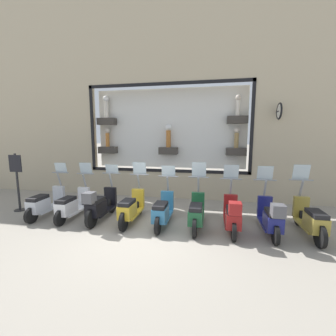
{
  "coord_description": "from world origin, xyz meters",
  "views": [
    {
      "loc": [
        -5.14,
        -1.73,
        2.47
      ],
      "look_at": [
        2.09,
        -0.31,
        1.39
      ],
      "focal_mm": 24.0,
      "sensor_mm": 36.0,
      "label": 1
    }
  ],
  "objects_px": {
    "scooter_yellow_5": "(131,208)",
    "scooter_teal_4": "(163,211)",
    "scooter_white_7": "(72,205)",
    "scooter_silver_8": "(45,203)",
    "scooter_red_2": "(232,215)",
    "scooter_olive_0": "(310,219)",
    "shop_sign_post": "(17,180)",
    "scooter_navy_1": "(271,217)",
    "scooter_black_6": "(100,205)",
    "scooter_green_3": "(196,213)"
  },
  "relations": [
    {
      "from": "scooter_teal_4",
      "to": "scooter_black_6",
      "type": "relative_size",
      "value": 0.99
    },
    {
      "from": "scooter_navy_1",
      "to": "scooter_teal_4",
      "type": "height_order",
      "value": "scooter_navy_1"
    },
    {
      "from": "scooter_white_7",
      "to": "shop_sign_post",
      "type": "bearing_deg",
      "value": 81.82
    },
    {
      "from": "scooter_navy_1",
      "to": "scooter_green_3",
      "type": "height_order",
      "value": "scooter_green_3"
    },
    {
      "from": "scooter_silver_8",
      "to": "scooter_white_7",
      "type": "bearing_deg",
      "value": -90.01
    },
    {
      "from": "scooter_teal_4",
      "to": "scooter_yellow_5",
      "type": "bearing_deg",
      "value": 89.62
    },
    {
      "from": "scooter_red_2",
      "to": "scooter_black_6",
      "type": "distance_m",
      "value": 3.68
    },
    {
      "from": "scooter_olive_0",
      "to": "shop_sign_post",
      "type": "relative_size",
      "value": 0.95
    },
    {
      "from": "scooter_black_6",
      "to": "scooter_green_3",
      "type": "bearing_deg",
      "value": -88.79
    },
    {
      "from": "scooter_black_6",
      "to": "scooter_white_7",
      "type": "xyz_separation_m",
      "value": [
        0.05,
        0.92,
        -0.07
      ]
    },
    {
      "from": "scooter_green_3",
      "to": "scooter_yellow_5",
      "type": "height_order",
      "value": "scooter_green_3"
    },
    {
      "from": "scooter_olive_0",
      "to": "scooter_teal_4",
      "type": "bearing_deg",
      "value": 90.13
    },
    {
      "from": "scooter_yellow_5",
      "to": "shop_sign_post",
      "type": "height_order",
      "value": "shop_sign_post"
    },
    {
      "from": "scooter_red_2",
      "to": "scooter_white_7",
      "type": "height_order",
      "value": "scooter_red_2"
    },
    {
      "from": "scooter_white_7",
      "to": "scooter_navy_1",
      "type": "bearing_deg",
      "value": -90.67
    },
    {
      "from": "scooter_navy_1",
      "to": "shop_sign_post",
      "type": "distance_m",
      "value": 7.72
    },
    {
      "from": "scooter_navy_1",
      "to": "scooter_green_3",
      "type": "bearing_deg",
      "value": 87.83
    },
    {
      "from": "scooter_olive_0",
      "to": "scooter_teal_4",
      "type": "height_order",
      "value": "scooter_olive_0"
    },
    {
      "from": "scooter_navy_1",
      "to": "scooter_silver_8",
      "type": "relative_size",
      "value": 1.0
    },
    {
      "from": "scooter_green_3",
      "to": "scooter_teal_4",
      "type": "height_order",
      "value": "scooter_green_3"
    },
    {
      "from": "scooter_teal_4",
      "to": "scooter_white_7",
      "type": "xyz_separation_m",
      "value": [
        -0.0,
        2.76,
        -0.0
      ]
    },
    {
      "from": "scooter_yellow_5",
      "to": "scooter_silver_8",
      "type": "height_order",
      "value": "scooter_yellow_5"
    },
    {
      "from": "scooter_red_2",
      "to": "shop_sign_post",
      "type": "distance_m",
      "value": 6.8
    },
    {
      "from": "scooter_olive_0",
      "to": "scooter_navy_1",
      "type": "xyz_separation_m",
      "value": [
        -0.07,
        0.92,
        0.02
      ]
    },
    {
      "from": "scooter_black_6",
      "to": "shop_sign_post",
      "type": "height_order",
      "value": "shop_sign_post"
    },
    {
      "from": "scooter_green_3",
      "to": "scooter_black_6",
      "type": "height_order",
      "value": "scooter_green_3"
    },
    {
      "from": "scooter_navy_1",
      "to": "scooter_black_6",
      "type": "distance_m",
      "value": 4.6
    },
    {
      "from": "scooter_green_3",
      "to": "scooter_silver_8",
      "type": "relative_size",
      "value": 1.0
    },
    {
      "from": "scooter_navy_1",
      "to": "scooter_red_2",
      "type": "height_order",
      "value": "scooter_red_2"
    },
    {
      "from": "scooter_yellow_5",
      "to": "scooter_teal_4",
      "type": "bearing_deg",
      "value": -90.38
    },
    {
      "from": "scooter_teal_4",
      "to": "scooter_yellow_5",
      "type": "distance_m",
      "value": 0.92
    },
    {
      "from": "scooter_olive_0",
      "to": "scooter_black_6",
      "type": "bearing_deg",
      "value": 90.64
    },
    {
      "from": "scooter_navy_1",
      "to": "scooter_white_7",
      "type": "xyz_separation_m",
      "value": [
        0.06,
        5.52,
        -0.04
      ]
    },
    {
      "from": "scooter_yellow_5",
      "to": "scooter_red_2",
      "type": "bearing_deg",
      "value": -91.48
    },
    {
      "from": "scooter_green_3",
      "to": "scooter_yellow_5",
      "type": "relative_size",
      "value": 1.0
    },
    {
      "from": "scooter_white_7",
      "to": "scooter_silver_8",
      "type": "height_order",
      "value": "scooter_white_7"
    },
    {
      "from": "scooter_olive_0",
      "to": "shop_sign_post",
      "type": "distance_m",
      "value": 8.63
    },
    {
      "from": "scooter_black_6",
      "to": "scooter_white_7",
      "type": "relative_size",
      "value": 1.01
    },
    {
      "from": "scooter_navy_1",
      "to": "scooter_red_2",
      "type": "bearing_deg",
      "value": 90.02
    },
    {
      "from": "scooter_navy_1",
      "to": "scooter_black_6",
      "type": "relative_size",
      "value": 0.99
    },
    {
      "from": "scooter_yellow_5",
      "to": "scooter_black_6",
      "type": "bearing_deg",
      "value": 93.72
    },
    {
      "from": "scooter_yellow_5",
      "to": "scooter_black_6",
      "type": "relative_size",
      "value": 1.0
    },
    {
      "from": "scooter_green_3",
      "to": "scooter_olive_0",
      "type": "bearing_deg",
      "value": -89.93
    },
    {
      "from": "scooter_olive_0",
      "to": "scooter_red_2",
      "type": "height_order",
      "value": "scooter_olive_0"
    },
    {
      "from": "scooter_navy_1",
      "to": "scooter_white_7",
      "type": "bearing_deg",
      "value": 89.33
    },
    {
      "from": "scooter_red_2",
      "to": "scooter_teal_4",
      "type": "distance_m",
      "value": 1.84
    },
    {
      "from": "scooter_olive_0",
      "to": "scooter_navy_1",
      "type": "distance_m",
      "value": 0.92
    },
    {
      "from": "shop_sign_post",
      "to": "scooter_yellow_5",
      "type": "bearing_deg",
      "value": -94.35
    },
    {
      "from": "scooter_teal_4",
      "to": "scooter_red_2",
      "type": "bearing_deg",
      "value": -92.02
    },
    {
      "from": "scooter_navy_1",
      "to": "shop_sign_post",
      "type": "xyz_separation_m",
      "value": [
        0.38,
        7.69,
        0.58
      ]
    }
  ]
}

